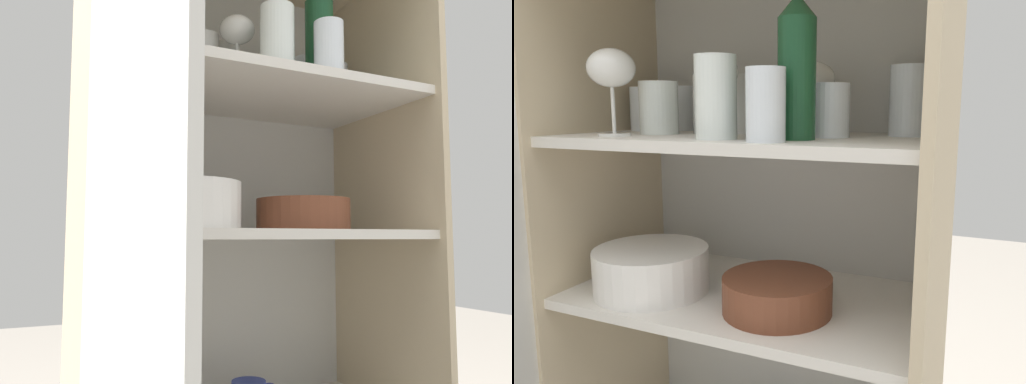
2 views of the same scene
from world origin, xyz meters
The scene contains 20 objects.
cupboard_back_panel centered at (0.00, 0.40, 0.71)m, with size 0.74×0.02×1.43m, color silver.
cupboard_side_left centered at (-0.36, 0.20, 0.71)m, with size 0.02×0.43×1.43m, color #CCB793.
cupboard_side_right centered at (0.36, 0.20, 0.71)m, with size 0.02×0.43×1.43m, color #CCB793.
shelf_board_middle centered at (0.00, 0.20, 0.77)m, with size 0.70×0.40×0.02m, color silver.
shelf_board_upper centered at (0.00, 0.20, 1.09)m, with size 0.70×0.40×0.02m, color silver.
tumbler_glass_0 centered at (-0.10, 0.23, 1.16)m, with size 0.07×0.07×0.12m.
tumbler_glass_1 centered at (-0.04, 0.26, 1.16)m, with size 0.06×0.06×0.12m.
tumbler_glass_2 centered at (0.29, 0.30, 1.17)m, with size 0.08×0.08×0.13m.
tumbler_glass_3 centered at (0.16, 0.21, 1.15)m, with size 0.08×0.08×0.10m.
tumbler_glass_4 centered at (-0.29, 0.27, 1.15)m, with size 0.08×0.08×0.10m.
tumbler_glass_5 centered at (-0.19, 0.17, 1.15)m, with size 0.08×0.08×0.10m.
tumbler_glass_6 centered at (-0.22, 0.31, 1.15)m, with size 0.06×0.06×0.10m.
tumbler_glass_7 centered at (0.11, 0.05, 1.16)m, with size 0.06×0.06×0.12m.
tumbler_glass_8 centered at (0.00, 0.08, 1.17)m, with size 0.07×0.07×0.14m.
wine_glass_0 centered at (-0.05, 0.17, 1.21)m, with size 0.08×0.08×0.15m.
wine_glass_1 centered at (-0.22, 0.08, 1.22)m, with size 0.09×0.09×0.16m.
wine_glass_2 centered at (0.10, 0.30, 1.20)m, with size 0.09×0.09×0.14m.
wine_bottle centered at (0.13, 0.12, 1.22)m, with size 0.06×0.06×0.27m.
plate_stack_white centered at (-0.19, 0.13, 0.83)m, with size 0.23×0.23×0.09m.
mixing_bowl_large centered at (0.09, 0.13, 0.82)m, with size 0.20×0.20×0.07m.
Camera 2 is at (0.44, -0.67, 1.16)m, focal length 35.00 mm.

